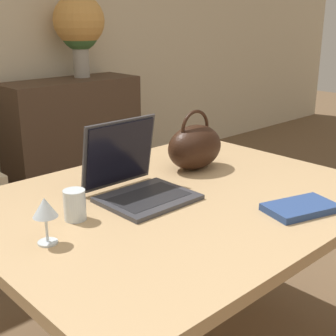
# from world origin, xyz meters

# --- Properties ---
(dining_table) EXTENTS (1.41, 1.10, 0.72)m
(dining_table) POSITION_xyz_m (0.09, 0.65, 0.65)
(dining_table) COLOR tan
(dining_table) RESTS_ON ground_plane
(sideboard) EXTENTS (1.04, 0.40, 0.89)m
(sideboard) POSITION_xyz_m (0.86, 2.60, 0.44)
(sideboard) COLOR #4C3828
(sideboard) RESTS_ON ground_plane
(laptop) EXTENTS (0.31, 0.31, 0.27)m
(laptop) POSITION_xyz_m (-0.01, 0.77, 0.79)
(laptop) COLOR #38383D
(laptop) RESTS_ON dining_table
(drinking_glass) EXTENTS (0.07, 0.07, 0.10)m
(drinking_glass) POSITION_xyz_m (-0.28, 0.74, 0.77)
(drinking_glass) COLOR silver
(drinking_glass) RESTS_ON dining_table
(wine_glass) EXTENTS (0.07, 0.07, 0.14)m
(wine_glass) POSITION_xyz_m (-0.43, 0.65, 0.83)
(wine_glass) COLOR silver
(wine_glass) RESTS_ON dining_table
(handbag) EXTENTS (0.26, 0.18, 0.25)m
(handbag) POSITION_xyz_m (0.37, 0.84, 0.82)
(handbag) COLOR black
(handbag) RESTS_ON dining_table
(flower_vase) EXTENTS (0.38, 0.38, 0.61)m
(flower_vase) POSITION_xyz_m (1.01, 2.65, 1.27)
(flower_vase) COLOR #9E998E
(flower_vase) RESTS_ON sideboard
(book) EXTENTS (0.27, 0.20, 0.02)m
(book) POSITION_xyz_m (0.30, 0.28, 0.74)
(book) COLOR navy
(book) RESTS_ON dining_table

